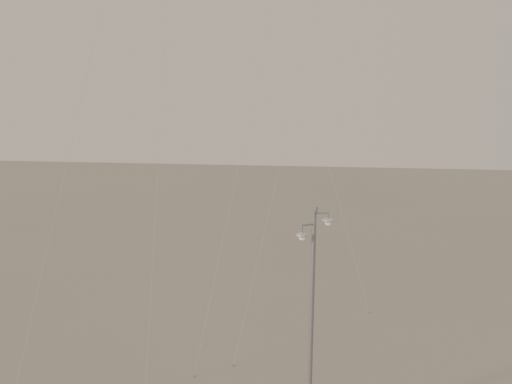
# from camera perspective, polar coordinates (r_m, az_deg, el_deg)

# --- Properties ---
(street_lamp) EXTENTS (1.54, 0.89, 10.01)m
(street_lamp) POSITION_cam_1_polar(r_m,az_deg,el_deg) (29.75, 4.50, -10.07)
(street_lamp) COLOR #999CA1
(street_lamp) RESTS_ON ground
(kite_3) EXTENTS (4.16, 7.15, 22.59)m
(kite_3) POSITION_cam_1_polar(r_m,az_deg,el_deg) (33.71, -13.05, 10.35)
(kite_3) COLOR #9E3717
(kite_3) RESTS_ON ground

